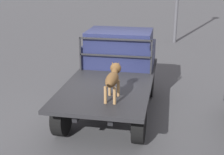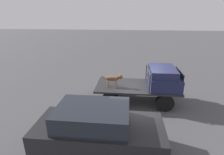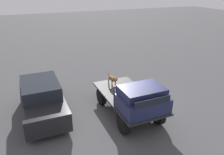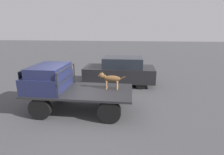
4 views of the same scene
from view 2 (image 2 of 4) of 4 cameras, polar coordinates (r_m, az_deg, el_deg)
The scene contains 6 objects.
ground_plane at distance 9.23m, azimuth 7.90°, elevation -7.61°, with size 80.00×80.00×0.00m, color #474749.
flatbed_truck at distance 8.95m, azimuth 8.09°, elevation -4.02°, with size 4.07×1.97×0.88m.
truck_cab at distance 8.84m, azimuth 16.42°, elevation -0.09°, with size 1.41×1.85×0.96m.
truck_headboard at distance 8.68m, azimuth 11.68°, elevation 0.86°, with size 0.04×1.85×0.88m.
dog at distance 8.47m, azimuth 0.72°, elevation -0.25°, with size 1.09×0.24×0.69m.
parked_sedan at distance 5.79m, azimuth -4.62°, elevation -16.69°, with size 4.02×1.74×1.63m.
Camera 2 is at (-0.43, -8.15, 4.30)m, focal length 28.00 mm.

